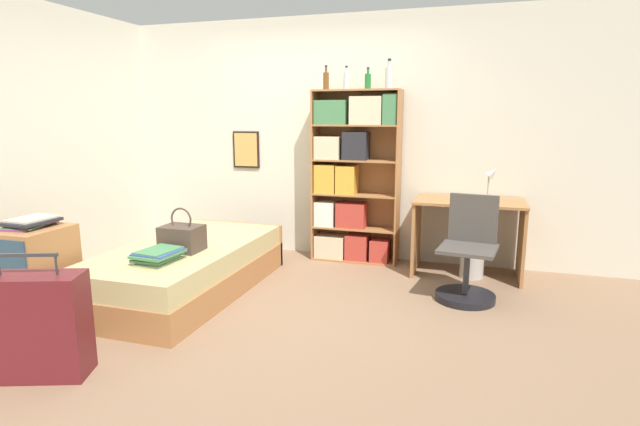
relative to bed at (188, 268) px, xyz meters
name	(u,v)px	position (x,y,z in m)	size (l,w,h in m)	color
ground_plane	(257,300)	(0.68, -0.02, -0.21)	(14.00, 14.00, 0.00)	#84664C
wall_back	(315,139)	(0.67, 1.60, 1.09)	(10.00, 0.09, 2.60)	beige
wall_left	(38,143)	(-1.53, -0.02, 1.09)	(0.06, 10.00, 2.60)	beige
bed	(188,268)	(0.00, 0.00, 0.00)	(1.02, 2.03, 0.43)	#A36B3D
handbag	(182,238)	(0.08, -0.18, 0.33)	(0.33, 0.26, 0.37)	#47382D
book_stack_on_bed	(158,255)	(0.08, -0.53, 0.27)	(0.31, 0.37, 0.10)	silver
suitcase	(35,326)	(-0.05, -1.58, 0.11)	(0.64, 0.43, 0.77)	#5B191E
dresser	(30,272)	(-0.88, -0.83, 0.14)	(0.56, 0.53, 0.70)	#A36B3D
magazine_pile_on_dresser	(31,222)	(-0.86, -0.79, 0.53)	(0.31, 0.38, 0.07)	#7A336B
bookcase	(350,178)	(1.13, 1.41, 0.69)	(0.92, 0.29, 1.81)	#A36B3D
bottle_green	(326,80)	(0.87, 1.40, 1.70)	(0.06, 0.06, 0.25)	brown
bottle_brown	(346,81)	(1.07, 1.44, 1.69)	(0.06, 0.06, 0.24)	#B7BCC1
bottle_clear	(368,81)	(1.30, 1.43, 1.69)	(0.06, 0.06, 0.22)	#1E6B2D
bottle_blue	(389,77)	(1.53, 1.38, 1.71)	(0.08, 0.08, 0.29)	#B7BCC1
desk	(468,224)	(2.36, 1.24, 0.30)	(1.03, 0.63, 0.75)	#A36B3D
desk_lamp	(492,178)	(2.55, 1.24, 0.76)	(0.15, 0.11, 0.34)	#ADA89E
desk_chair	(468,267)	(2.39, 0.56, 0.07)	(0.51, 0.51, 0.89)	black
waste_bin	(472,262)	(2.42, 1.18, -0.06)	(0.22, 0.22, 0.30)	#B7B2A8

